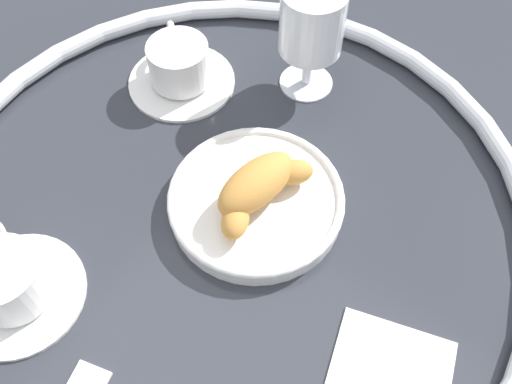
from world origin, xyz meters
TOP-DOWN VIEW (x-y plane):
  - ground_plane at (0.00, 0.00)m, footprint 2.20×2.20m
  - table_chrome_rim at (0.00, 0.00)m, footprint 0.68×0.68m
  - pastry_plate at (-0.03, 0.02)m, footprint 0.19×0.19m
  - croissant_large at (-0.03, 0.03)m, footprint 0.13×0.08m
  - coffee_cup_near at (0.20, -0.11)m, footprint 0.14×0.14m
  - coffee_cup_far at (-0.13, -0.16)m, footprint 0.14×0.14m
  - juice_glass_left at (-0.22, -0.03)m, footprint 0.08×0.08m
  - folded_napkin at (0.06, 0.23)m, footprint 0.14×0.14m

SIDE VIEW (x-z plane):
  - ground_plane at x=0.00m, z-range 0.00..0.00m
  - folded_napkin at x=0.06m, z-range 0.00..0.01m
  - table_chrome_rim at x=0.00m, z-range 0.00..0.02m
  - pastry_plate at x=-0.03m, z-range 0.00..0.03m
  - coffee_cup_near at x=0.20m, z-range 0.00..0.06m
  - coffee_cup_far at x=-0.13m, z-range 0.00..0.06m
  - croissant_large at x=-0.03m, z-range 0.02..0.06m
  - juice_glass_left at x=-0.22m, z-range 0.02..0.16m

